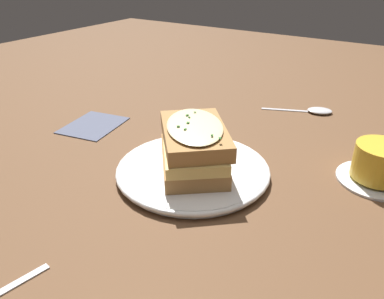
% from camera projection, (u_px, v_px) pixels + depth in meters
% --- Properties ---
extents(ground_plane, '(2.40, 2.40, 0.00)m').
position_uv_depth(ground_plane, '(199.00, 169.00, 0.63)').
color(ground_plane, brown).
extents(dinner_plate, '(0.25, 0.25, 0.01)m').
position_uv_depth(dinner_plate, '(192.00, 169.00, 0.62)').
color(dinner_plate, white).
rests_on(dinner_plate, ground_plane).
extents(sandwich, '(0.19, 0.18, 0.08)m').
position_uv_depth(sandwich, '(193.00, 146.00, 0.60)').
color(sandwich, '#A37542').
rests_on(sandwich, dinner_plate).
extents(teacup_with_saucer, '(0.12, 0.12, 0.06)m').
position_uv_depth(teacup_with_saucer, '(380.00, 166.00, 0.59)').
color(teacup_with_saucer, white).
rests_on(teacup_with_saucer, ground_plane).
extents(spoon, '(0.08, 0.16, 0.01)m').
position_uv_depth(spoon, '(315.00, 111.00, 0.86)').
color(spoon, silver).
rests_on(spoon, ground_plane).
extents(napkin, '(0.14, 0.13, 0.00)m').
position_uv_depth(napkin, '(93.00, 125.00, 0.79)').
color(napkin, '#4C5166').
rests_on(napkin, ground_plane).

